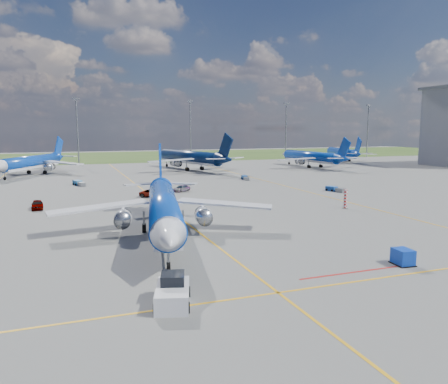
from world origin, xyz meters
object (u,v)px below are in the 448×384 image
object	(u,v)px
bg_jet_ene	(342,161)
service_car_a	(37,205)
bg_jet_ne	(310,167)
pushback_tug	(173,293)
warning_post	(345,199)
baggage_tug_c	(79,183)
bg_jet_nnw	(32,175)
uld_container	(403,257)
baggage_tug_w	(335,189)
main_airliner	(164,236)
baggage_tug_e	(245,178)
bg_jet_n	(190,170)
service_car_c	(181,188)
service_car_b	(153,193)

from	to	relation	value
bg_jet_ene	service_car_a	size ratio (longest dim) A/B	8.51
bg_jet_ne	pushback_tug	distance (m)	115.12
warning_post	bg_jet_ene	xyz separation A→B (m)	(58.93, 84.75, -1.50)
bg_jet_ene	baggage_tug_c	distance (m)	105.30
bg_jet_nnw	uld_container	size ratio (longest dim) A/B	20.62
uld_container	service_car_a	bearing A→B (deg)	133.44
baggage_tug_w	baggage_tug_c	world-z (taller)	baggage_tug_c
uld_container	baggage_tug_c	world-z (taller)	uld_container
bg_jet_ne	baggage_tug_c	size ratio (longest dim) A/B	7.62
warning_post	bg_jet_ne	xyz separation A→B (m)	(33.69, 65.80, -1.50)
bg_jet_nnw	main_airliner	size ratio (longest dim) A/B	0.99
uld_container	baggage_tug_e	world-z (taller)	uld_container
bg_jet_nnw	baggage_tug_e	distance (m)	57.97
bg_jet_n	pushback_tug	size ratio (longest dim) A/B	6.68
service_car_c	baggage_tug_e	distance (m)	24.44
service_car_a	bg_jet_ene	bearing A→B (deg)	31.62
service_car_a	baggage_tug_c	distance (m)	28.54
warning_post	bg_jet_ne	bearing A→B (deg)	62.88
bg_jet_ne	bg_jet_ene	size ratio (longest dim) A/B	1.04
bg_jet_ne	bg_jet_nnw	bearing A→B (deg)	-8.60
pushback_tug	main_airliner	bearing A→B (deg)	95.67
main_airliner	baggage_tug_w	bearing A→B (deg)	42.09
service_car_c	warning_post	bearing A→B (deg)	-0.25
service_car_b	uld_container	bearing A→B (deg)	-137.72
main_airliner	service_car_c	world-z (taller)	main_airliner
service_car_b	baggage_tug_w	bearing A→B (deg)	-72.64
bg_jet_ene	main_airliner	bearing A→B (deg)	60.79
warning_post	bg_jet_n	size ratio (longest dim) A/B	0.07
main_airliner	baggage_tug_e	world-z (taller)	main_airliner
bg_jet_ne	service_car_b	bearing A→B (deg)	31.69
bg_jet_ne	warning_post	bearing A→B (deg)	58.08
bg_jet_n	service_car_c	xyz separation A→B (m)	(-13.99, -43.78, 0.63)
bg_jet_ene	uld_container	bearing A→B (deg)	72.02
service_car_a	baggage_tug_e	distance (m)	51.96
bg_jet_nnw	bg_jet_ne	bearing A→B (deg)	21.70
warning_post	main_airliner	bearing A→B (deg)	-165.68
warning_post	bg_jet_ene	bearing A→B (deg)	55.19
bg_jet_ene	pushback_tug	distance (m)	145.58
bg_jet_nnw	main_airliner	world-z (taller)	main_airliner
bg_jet_nnw	uld_container	xyz separation A→B (m)	(36.96, -96.97, 0.73)
bg_jet_ene	service_car_c	bearing A→B (deg)	51.35
pushback_tug	baggage_tug_e	distance (m)	76.59
baggage_tug_e	bg_jet_nnw	bearing A→B (deg)	160.12
bg_jet_n	uld_container	xyz separation A→B (m)	(-6.77, -96.14, 0.73)
service_car_a	baggage_tug_w	bearing A→B (deg)	-1.41
uld_container	warning_post	bearing A→B (deg)	69.87
warning_post	service_car_a	size ratio (longest dim) A/B	0.72
bg_jet_nnw	main_airliner	distance (m)	81.21
service_car_b	baggage_tug_c	size ratio (longest dim) A/B	1.02
uld_container	baggage_tug_e	size ratio (longest dim) A/B	0.41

